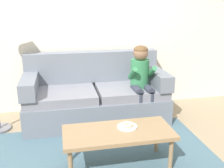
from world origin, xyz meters
name	(u,v)px	position (x,y,z in m)	size (l,w,h in m)	color
ground	(100,148)	(0.00, 0.00, 0.00)	(10.00, 10.00, 0.00)	#9E896B
wall_back	(84,21)	(0.00, 1.40, 1.40)	(8.00, 0.10, 2.80)	silver
area_rug	(104,159)	(0.00, -0.25, 0.01)	(2.52, 1.68, 0.01)	#476675
couch	(96,96)	(0.08, 0.85, 0.35)	(2.01, 0.90, 0.96)	slate
coffee_table	(118,135)	(0.13, -0.41, 0.38)	(1.12, 0.51, 0.42)	#937551
person_child	(141,77)	(0.70, 0.64, 0.67)	(0.34, 0.58, 1.10)	#337A4C
plate	(127,127)	(0.24, -0.35, 0.43)	(0.21, 0.21, 0.01)	white
donut	(127,124)	(0.24, -0.35, 0.45)	(0.12, 0.12, 0.04)	beige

